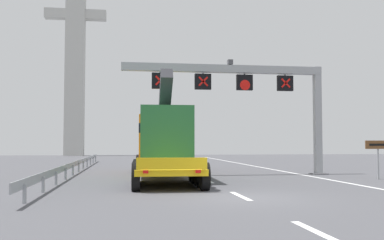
{
  "coord_description": "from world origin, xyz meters",
  "views": [
    {
      "loc": [
        -3.95,
        -14.88,
        1.86
      ],
      "look_at": [
        -0.59,
        8.45,
        3.09
      ],
      "focal_mm": 41.66,
      "sensor_mm": 36.0,
      "label": 1
    }
  ],
  "objects_px": {
    "tourist_info_sign_brown": "(378,150)",
    "bridge_pylon_distant": "(75,39)",
    "overhead_lane_gantry": "(248,86)",
    "heavy_haul_truck_yellow": "(162,141)"
  },
  "relations": [
    {
      "from": "tourist_info_sign_brown",
      "to": "bridge_pylon_distant",
      "type": "height_order",
      "value": "bridge_pylon_distant"
    },
    {
      "from": "overhead_lane_gantry",
      "to": "tourist_info_sign_brown",
      "type": "bearing_deg",
      "value": -33.74
    },
    {
      "from": "overhead_lane_gantry",
      "to": "bridge_pylon_distant",
      "type": "distance_m",
      "value": 46.6
    },
    {
      "from": "heavy_haul_truck_yellow",
      "to": "tourist_info_sign_brown",
      "type": "xyz_separation_m",
      "value": [
        10.94,
        -3.38,
        -0.47
      ]
    },
    {
      "from": "overhead_lane_gantry",
      "to": "tourist_info_sign_brown",
      "type": "xyz_separation_m",
      "value": [
        5.81,
        -3.88,
        -3.73
      ]
    },
    {
      "from": "heavy_haul_truck_yellow",
      "to": "overhead_lane_gantry",
      "type": "bearing_deg",
      "value": 5.64
    },
    {
      "from": "heavy_haul_truck_yellow",
      "to": "tourist_info_sign_brown",
      "type": "relative_size",
      "value": 7.07
    },
    {
      "from": "overhead_lane_gantry",
      "to": "heavy_haul_truck_yellow",
      "type": "xyz_separation_m",
      "value": [
        -5.12,
        -0.51,
        -3.25
      ]
    },
    {
      "from": "bridge_pylon_distant",
      "to": "tourist_info_sign_brown",
      "type": "bearing_deg",
      "value": -65.89
    },
    {
      "from": "overhead_lane_gantry",
      "to": "bridge_pylon_distant",
      "type": "relative_size",
      "value": 0.36
    }
  ]
}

